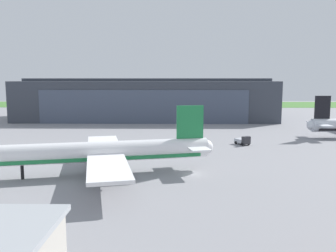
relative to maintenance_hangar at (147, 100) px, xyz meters
name	(u,v)px	position (x,y,z in m)	size (l,w,h in m)	color
ground_plane	(194,174)	(15.58, -92.79, -8.43)	(440.00, 440.00, 0.00)	gray
grass_field_strip	(179,104)	(15.58, 87.81, -8.39)	(440.00, 56.00, 0.08)	#447833
maintenance_hangar	(147,100)	(0.00, 0.00, 0.00)	(107.83, 39.55, 17.77)	#383D47
airliner_near_right	(101,152)	(-1.41, -93.64, -4.26)	(42.17, 38.23, 12.46)	white
ops_van	(243,141)	(30.33, -63.42, -7.33)	(4.00, 4.72, 2.38)	#2D2D33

